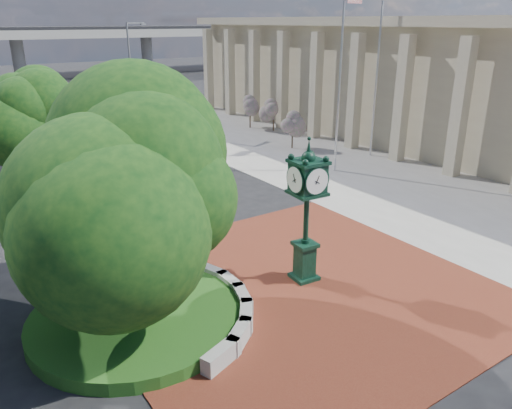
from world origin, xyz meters
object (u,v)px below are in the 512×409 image
object	(u,v)px
flagpole_b	(377,67)
parked_car	(29,108)
flagpole_a	(340,77)
post_clock	(307,206)
street_lamp_near	(133,69)

from	to	relation	value
flagpole_b	parked_car	bearing A→B (deg)	119.16
flagpole_a	parked_car	bearing A→B (deg)	110.96
post_clock	street_lamp_near	xyz separation A→B (m)	(4.67, 26.66, 2.14)
post_clock	street_lamp_near	distance (m)	27.15
post_clock	parked_car	size ratio (longest dim) A/B	1.04
post_clock	flagpole_b	world-z (taller)	flagpole_b
parked_car	street_lamp_near	size ratio (longest dim) A/B	0.57
parked_car	flagpole_a	world-z (taller)	flagpole_a
flagpole_a	street_lamp_near	world-z (taller)	flagpole_a
post_clock	parked_car	world-z (taller)	post_clock
post_clock	street_lamp_near	world-z (taller)	street_lamp_near
post_clock	street_lamp_near	bearing A→B (deg)	80.06
flagpole_a	flagpole_b	bearing A→B (deg)	16.43
post_clock	flagpole_b	distance (m)	17.88
post_clock	flagpole_a	world-z (taller)	flagpole_a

